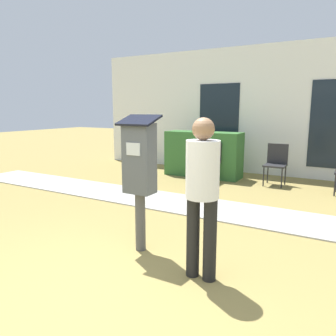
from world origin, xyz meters
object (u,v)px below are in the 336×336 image
object	(u,v)px
parking_meter	(139,166)
outdoor_chair_middle	(276,161)
outdoor_chair_left	(210,159)
person_standing	(202,187)

from	to	relation	value
parking_meter	outdoor_chair_middle	world-z (taller)	parking_meter
outdoor_chair_left	person_standing	bearing A→B (deg)	-92.56
person_standing	outdoor_chair_middle	distance (m)	4.55
person_standing	outdoor_chair_middle	world-z (taller)	person_standing
person_standing	outdoor_chair_left	xyz separation A→B (m)	(-1.63, 4.13, -0.40)
parking_meter	person_standing	bearing A→B (deg)	-15.30
parking_meter	outdoor_chair_middle	bearing A→B (deg)	81.40
parking_meter	outdoor_chair_left	distance (m)	3.99
parking_meter	outdoor_chair_left	size ratio (longest dim) A/B	1.77
parking_meter	outdoor_chair_left	bearing A→B (deg)	100.81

